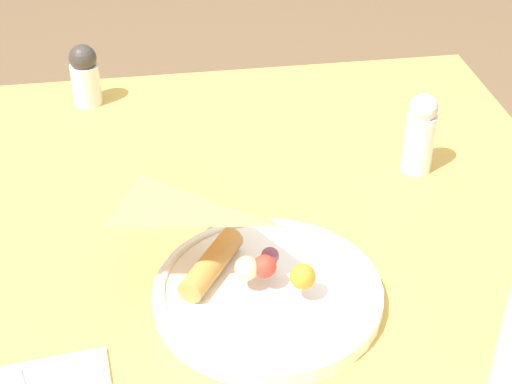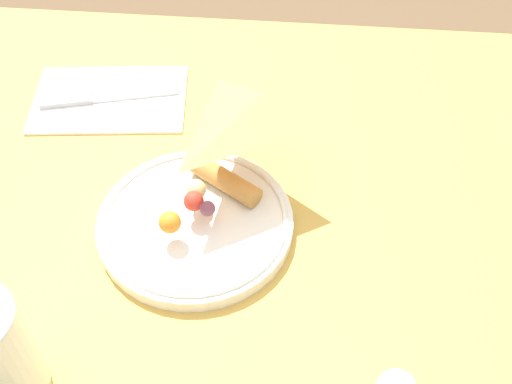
% 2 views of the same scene
% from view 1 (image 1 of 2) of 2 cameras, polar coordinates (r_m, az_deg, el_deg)
% --- Properties ---
extents(plate_pizza, '(0.21, 0.21, 0.05)m').
position_cam_1_polar(plate_pizza, '(0.73, 0.92, -7.29)').
color(plate_pizza, white).
rests_on(plate_pizza, dining_table).
extents(salt_shaker, '(0.03, 0.03, 0.10)m').
position_cam_1_polar(salt_shaker, '(0.91, 11.86, 4.24)').
color(salt_shaker, white).
rests_on(salt_shaker, dining_table).
extents(pepper_shaker, '(0.04, 0.04, 0.08)m').
position_cam_1_polar(pepper_shaker, '(1.06, -12.33, 8.32)').
color(pepper_shaker, silver).
rests_on(pepper_shaker, dining_table).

